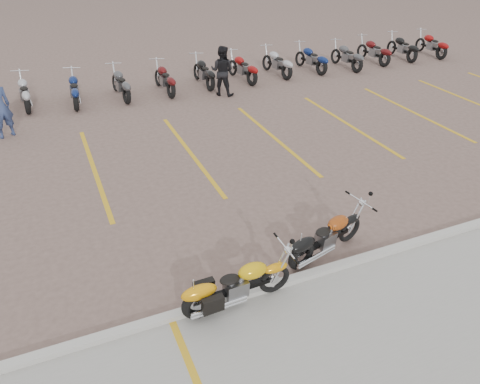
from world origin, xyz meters
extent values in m
plane|color=#755C53|center=(0.00, 0.00, 0.00)|extent=(100.00, 100.00, 0.00)
cube|color=#ADAAA3|center=(0.00, -2.00, 0.06)|extent=(60.00, 0.18, 0.12)
torus|color=black|center=(-0.40, -2.08, 0.30)|extent=(0.60, 0.12, 0.60)
torus|color=black|center=(-1.83, -2.13, 0.30)|extent=(0.64, 0.18, 0.64)
cube|color=black|center=(-1.12, -2.10, 0.35)|extent=(1.20, 0.15, 0.09)
cube|color=slate|center=(-1.16, -2.10, 0.41)|extent=(0.40, 0.29, 0.31)
ellipsoid|color=#D6A40B|center=(-0.86, -2.09, 0.68)|extent=(0.55, 0.32, 0.28)
ellipsoid|color=black|center=(-1.28, -2.11, 0.65)|extent=(0.37, 0.25, 0.11)
torus|color=black|center=(1.72, -1.32, 0.29)|extent=(0.59, 0.24, 0.58)
torus|color=black|center=(0.37, -1.67, 0.29)|extent=(0.64, 0.30, 0.62)
cube|color=black|center=(1.04, -1.49, 0.34)|extent=(1.16, 0.40, 0.09)
cube|color=slate|center=(1.00, -1.50, 0.40)|extent=(0.43, 0.36, 0.31)
ellipsoid|color=black|center=(1.29, -1.43, 0.66)|extent=(0.58, 0.41, 0.27)
ellipsoid|color=black|center=(0.89, -1.53, 0.63)|extent=(0.40, 0.31, 0.11)
imported|color=black|center=(2.69, 8.31, 0.92)|extent=(1.13, 1.10, 1.83)
camera|label=1|loc=(-3.48, -7.70, 5.93)|focal=35.00mm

